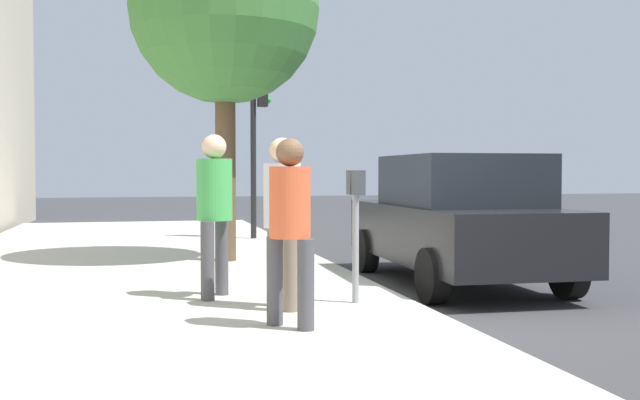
{
  "coord_description": "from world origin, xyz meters",
  "views": [
    {
      "loc": [
        -7.61,
        2.86,
        1.54
      ],
      "look_at": [
        0.09,
        1.01,
        1.24
      ],
      "focal_mm": 41.8,
      "sensor_mm": 36.0,
      "label": 1
    }
  ],
  "objects_px": {
    "street_tree": "(225,11)",
    "traffic_signal": "(258,123)",
    "parked_sedan_near": "(457,219)",
    "pedestrian_bystander": "(290,218)",
    "parking_officer": "(214,201)",
    "parking_meter": "(356,207)",
    "pedestrian_at_meter": "(282,208)"
  },
  "relations": [
    {
      "from": "street_tree",
      "to": "traffic_signal",
      "type": "bearing_deg",
      "value": -16.17
    },
    {
      "from": "parking_meter",
      "to": "pedestrian_bystander",
      "type": "height_order",
      "value": "pedestrian_bystander"
    },
    {
      "from": "pedestrian_bystander",
      "to": "parked_sedan_near",
      "type": "relative_size",
      "value": 0.38
    },
    {
      "from": "pedestrian_at_meter",
      "to": "street_tree",
      "type": "relative_size",
      "value": 0.32
    },
    {
      "from": "parking_meter",
      "to": "parking_officer",
      "type": "bearing_deg",
      "value": 64.54
    },
    {
      "from": "parking_meter",
      "to": "parked_sedan_near",
      "type": "distance_m",
      "value": 2.76
    },
    {
      "from": "pedestrian_bystander",
      "to": "traffic_signal",
      "type": "bearing_deg",
      "value": 45.48
    },
    {
      "from": "parking_officer",
      "to": "pedestrian_at_meter",
      "type": "bearing_deg",
      "value": -24.78
    },
    {
      "from": "pedestrian_at_meter",
      "to": "traffic_signal",
      "type": "height_order",
      "value": "traffic_signal"
    },
    {
      "from": "pedestrian_bystander",
      "to": "pedestrian_at_meter",
      "type": "bearing_deg",
      "value": 46.06
    },
    {
      "from": "street_tree",
      "to": "traffic_signal",
      "type": "xyz_separation_m",
      "value": [
        3.82,
        -1.11,
        -1.48
      ]
    },
    {
      "from": "parking_meter",
      "to": "traffic_signal",
      "type": "xyz_separation_m",
      "value": [
        7.96,
        -0.19,
        1.41
      ]
    },
    {
      "from": "parking_meter",
      "to": "parking_officer",
      "type": "distance_m",
      "value": 1.58
    },
    {
      "from": "pedestrian_bystander",
      "to": "parking_officer",
      "type": "relative_size",
      "value": 0.94
    },
    {
      "from": "pedestrian_bystander",
      "to": "street_tree",
      "type": "bearing_deg",
      "value": 52.45
    },
    {
      "from": "pedestrian_bystander",
      "to": "traffic_signal",
      "type": "height_order",
      "value": "traffic_signal"
    },
    {
      "from": "parked_sedan_near",
      "to": "traffic_signal",
      "type": "distance_m",
      "value": 6.56
    },
    {
      "from": "parking_meter",
      "to": "parking_officer",
      "type": "relative_size",
      "value": 0.78
    },
    {
      "from": "parked_sedan_near",
      "to": "traffic_signal",
      "type": "relative_size",
      "value": 1.24
    },
    {
      "from": "pedestrian_bystander",
      "to": "parked_sedan_near",
      "type": "xyz_separation_m",
      "value": [
        2.96,
        -2.93,
        -0.24
      ]
    },
    {
      "from": "parking_officer",
      "to": "parked_sedan_near",
      "type": "bearing_deg",
      "value": 48.08
    },
    {
      "from": "traffic_signal",
      "to": "pedestrian_at_meter",
      "type": "bearing_deg",
      "value": 172.92
    },
    {
      "from": "pedestrian_at_meter",
      "to": "pedestrian_bystander",
      "type": "relative_size",
      "value": 1.03
    },
    {
      "from": "parked_sedan_near",
      "to": "pedestrian_at_meter",
      "type": "bearing_deg",
      "value": 125.63
    },
    {
      "from": "pedestrian_at_meter",
      "to": "traffic_signal",
      "type": "relative_size",
      "value": 0.48
    },
    {
      "from": "street_tree",
      "to": "parked_sedan_near",
      "type": "bearing_deg",
      "value": -127.7
    },
    {
      "from": "pedestrian_bystander",
      "to": "street_tree",
      "type": "height_order",
      "value": "street_tree"
    },
    {
      "from": "pedestrian_at_meter",
      "to": "parking_officer",
      "type": "relative_size",
      "value": 0.96
    },
    {
      "from": "pedestrian_at_meter",
      "to": "parking_officer",
      "type": "bearing_deg",
      "value": 111.15
    },
    {
      "from": "parking_officer",
      "to": "street_tree",
      "type": "relative_size",
      "value": 0.33
    },
    {
      "from": "parking_meter",
      "to": "parked_sedan_near",
      "type": "relative_size",
      "value": 0.32
    },
    {
      "from": "parking_meter",
      "to": "pedestrian_bystander",
      "type": "xyz_separation_m",
      "value": [
        -1.08,
        0.93,
        -0.03
      ]
    }
  ]
}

